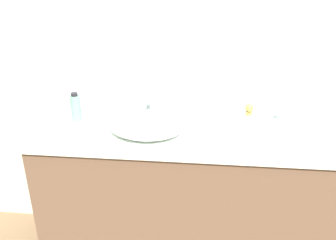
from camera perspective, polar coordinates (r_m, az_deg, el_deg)
The scene contains 8 objects.
bathroom_wall_rear at distance 2.12m, azimuth 5.37°, elevation 12.57°, with size 6.00×0.06×2.60m, color silver.
vanity_counter at distance 2.23m, azimuth 2.94°, elevation -11.61°, with size 1.70×0.50×0.85m.
wall_mirror_panel at distance 2.06m, azimuth 3.93°, elevation 15.49°, with size 1.54×0.01×1.13m, color #B2BCC6.
sink_basin at distance 1.98m, azimuth -3.18°, elevation -0.68°, with size 0.40×0.33×0.10m, color white.
faucet at distance 2.12m, azimuth -2.51°, elevation 2.87°, with size 0.03×0.15×0.18m.
soap_dispenser at distance 1.94m, azimuth 11.97°, elevation -0.80°, with size 0.07×0.07×0.20m.
lotion_bottle at distance 2.17m, azimuth -13.83°, elevation 1.87°, with size 0.05×0.05×0.17m.
tissue_box at distance 2.09m, azimuth 18.80°, elevation -0.14°, with size 0.17×0.17×0.15m.
Camera 1 is at (0.01, -1.34, 1.78)m, focal length 40.17 mm.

